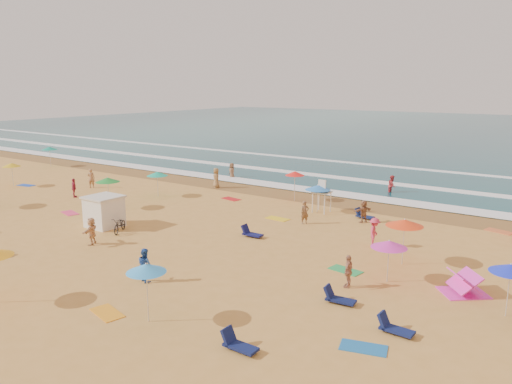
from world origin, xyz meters
The scene contains 12 objects.
ground centered at (0.00, 0.00, 0.00)m, with size 220.00×220.00×0.00m, color gold.
ocean centered at (0.00, 84.00, 0.00)m, with size 220.00×140.00×0.18m, color #0C4756.
wet_sand centered at (0.00, 12.50, 0.01)m, with size 220.00×220.00×0.00m, color olive.
surf_foam centered at (0.00, 21.32, 0.10)m, with size 200.00×18.70×0.05m.
cabana centered at (-4.95, -3.32, 1.00)m, with size 2.00×2.00×2.00m, color white.
cabana_roof centered at (-4.95, -3.32, 2.06)m, with size 2.20×2.20×0.12m, color silver.
bicycle centered at (-3.05, -3.62, 0.50)m, with size 0.66×1.90×1.00m, color black.
lifeguard_stand centered at (5.29, 8.58, 1.05)m, with size 1.20×1.20×2.10m, color white, non-canonical shape.
beach_umbrellas centered at (2.07, 1.10, 2.16)m, with size 61.57×27.97×0.80m.
loungers centered at (6.31, -3.09, 0.17)m, with size 52.40×20.37×0.34m.
towels centered at (-1.78, -1.71, 0.01)m, with size 41.82×23.83×0.03m.
beachgoers centered at (0.64, 4.01, 0.82)m, with size 46.48×29.06×2.14m.
Camera 1 is at (22.19, -24.16, 9.41)m, focal length 35.00 mm.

